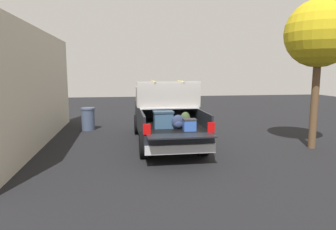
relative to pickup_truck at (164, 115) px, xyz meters
name	(u,v)px	position (x,y,z in m)	size (l,w,h in m)	color
ground_plane	(165,143)	(-0.35, 0.00, -0.97)	(40.00, 40.00, 0.00)	black
pickup_truck	(164,115)	(0.00, 0.00, 0.00)	(6.05, 2.07, 2.23)	black
building_facade	(37,88)	(0.10, 4.37, 1.02)	(9.70, 0.36, 3.97)	beige
tree_background	(319,34)	(-1.80, -4.75, 2.74)	(2.16, 2.16, 4.83)	brown
trash_can	(88,119)	(2.54, 2.99, -0.47)	(0.60, 0.60, 0.98)	#3F4C66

